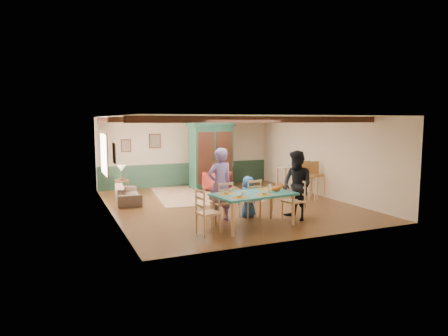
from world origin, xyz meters
name	(u,v)px	position (x,y,z in m)	size (l,w,h in m)	color
floor	(228,204)	(0.00, 0.00, 0.00)	(8.00, 8.00, 0.00)	#4C2C15
wall_back	(187,152)	(0.00, 4.00, 1.35)	(7.00, 0.02, 2.70)	beige
wall_left	(110,166)	(-3.50, 0.00, 1.35)	(0.02, 8.00, 2.70)	beige
wall_right	(322,157)	(3.50, 0.00, 1.35)	(0.02, 8.00, 2.70)	beige
ceiling	(228,117)	(0.00, 0.00, 2.70)	(7.00, 8.00, 0.02)	white
wainscot_back	(188,174)	(0.00, 3.98, 0.45)	(6.95, 0.03, 0.90)	#1E3829
ceiling_beam_front	(265,119)	(0.00, -2.30, 2.61)	(6.95, 0.16, 0.16)	black
ceiling_beam_mid	(223,120)	(0.00, 0.40, 2.61)	(6.95, 0.16, 0.16)	black
ceiling_beam_back	(195,120)	(0.00, 3.00, 2.61)	(6.95, 0.16, 0.16)	black
window_left	(104,154)	(-3.47, 1.70, 1.55)	(0.06, 1.60, 1.30)	white
picture_left_wall	(114,153)	(-3.47, -0.60, 1.75)	(0.04, 0.42, 0.52)	gray
picture_back_a	(155,141)	(-1.30, 3.97, 1.80)	(0.45, 0.04, 0.55)	gray
picture_back_b	(126,146)	(-2.40, 3.97, 1.65)	(0.38, 0.04, 0.48)	gray
dining_table	(254,210)	(-0.49, -2.65, 0.41)	(1.98, 1.10, 0.82)	#216961
dining_chair_far_left	(222,202)	(-1.03, -1.93, 0.52)	(0.46, 0.48, 1.04)	tan
dining_chair_far_right	(250,198)	(-0.16, -1.81, 0.52)	(0.46, 0.48, 1.04)	tan
dining_chair_end_left	(208,212)	(-1.74, -2.82, 0.52)	(0.46, 0.48, 1.04)	tan
dining_chair_end_right	(293,200)	(0.77, -2.48, 0.52)	(0.46, 0.48, 1.04)	tan
person_man	(220,185)	(-1.04, -1.84, 0.95)	(0.69, 0.45, 1.90)	#7B61A7
person_woman	(297,185)	(0.87, -2.47, 0.91)	(0.88, 0.69, 1.81)	black
person_child	(248,197)	(-0.17, -1.72, 0.55)	(0.54, 0.35, 1.10)	#2A5AA8
cat	(276,188)	(0.13, -2.68, 0.92)	(0.40, 0.15, 0.20)	orange
place_setting_near_left	(239,195)	(-1.05, -3.01, 0.88)	(0.44, 0.33, 0.11)	gold
place_setting_near_center	(264,193)	(-0.34, -2.91, 0.88)	(0.44, 0.33, 0.11)	gold
place_setting_far_left	(227,192)	(-1.12, -2.46, 0.88)	(0.44, 0.33, 0.11)	gold
place_setting_far_right	(267,187)	(0.08, -2.30, 0.88)	(0.44, 0.33, 0.11)	gold
area_rug	(203,194)	(-0.13, 1.91, 0.01)	(3.21, 3.81, 0.01)	beige
armoire	(211,156)	(0.67, 3.09, 1.25)	(1.77, 0.71, 2.49)	#16392A
armchair	(217,181)	(0.59, 2.31, 0.37)	(0.79, 0.82, 0.74)	#4D0F10
sofa	(128,194)	(-2.79, 1.55, 0.27)	(1.84, 0.72, 0.54)	#3C2E25
end_table	(122,188)	(-2.80, 2.64, 0.28)	(0.46, 0.46, 0.56)	black
table_lamp	(121,173)	(-2.80, 2.64, 0.82)	(0.29, 0.29, 0.51)	beige
counter_table	(294,180)	(2.84, 0.65, 0.51)	(1.21, 0.71, 1.01)	#C4B698
bar_stool_left	(308,181)	(2.56, -0.55, 0.64)	(0.45, 0.50, 1.28)	#B07E44
bar_stool_right	(318,180)	(3.23, -0.18, 0.61)	(0.43, 0.47, 1.21)	#B07E44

